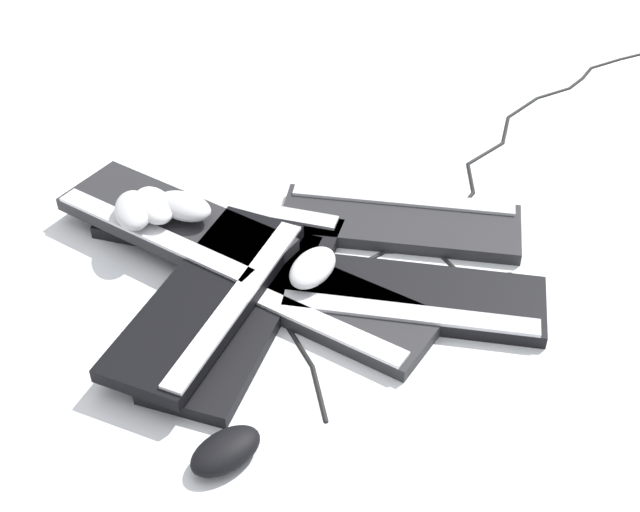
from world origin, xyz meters
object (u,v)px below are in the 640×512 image
(keyboard_1, at_px, (309,297))
(keyboard_3, at_px, (400,222))
(mouse_2, at_px, (184,206))
(keyboard_5, at_px, (174,224))
(keyboard_2, at_px, (412,298))
(mouse_4, at_px, (226,451))
(keyboard_0, at_px, (235,312))
(keyboard_4, at_px, (219,227))
(mouse_1, at_px, (154,205))
(mouse_3, at_px, (133,210))
(mouse_0, at_px, (313,268))
(keyboard_6, at_px, (208,297))

(keyboard_1, distance_m, keyboard_3, 0.27)
(mouse_2, bearing_deg, keyboard_5, 46.04)
(keyboard_1, distance_m, keyboard_2, 0.17)
(mouse_4, bearing_deg, keyboard_2, 8.56)
(keyboard_0, bearing_deg, keyboard_4, -100.50)
(mouse_1, distance_m, mouse_2, 0.05)
(mouse_4, bearing_deg, keyboard_4, 56.18)
(mouse_3, bearing_deg, keyboard_0, 31.37)
(mouse_0, relative_size, mouse_4, 1.00)
(mouse_3, bearing_deg, mouse_4, 9.09)
(mouse_4, bearing_deg, mouse_0, 31.67)
(keyboard_3, distance_m, mouse_4, 0.60)
(keyboard_6, height_order, mouse_2, mouse_2)
(keyboard_1, relative_size, keyboard_2, 0.98)
(mouse_3, bearing_deg, keyboard_5, 81.74)
(keyboard_1, distance_m, mouse_2, 0.29)
(keyboard_5, bearing_deg, keyboard_3, 164.43)
(mouse_2, bearing_deg, mouse_4, 132.79)
(mouse_3, bearing_deg, keyboard_4, 90.36)
(keyboard_0, bearing_deg, mouse_4, 69.55)
(keyboard_3, relative_size, keyboard_4, 1.03)
(mouse_0, bearing_deg, keyboard_2, -73.75)
(keyboard_1, distance_m, mouse_0, 0.05)
(keyboard_4, relative_size, mouse_3, 4.00)
(keyboard_0, height_order, mouse_3, mouse_3)
(keyboard_5, distance_m, mouse_3, 0.08)
(keyboard_3, bearing_deg, keyboard_2, 69.47)
(keyboard_1, relative_size, keyboard_3, 0.98)
(mouse_1, xyz_separation_m, mouse_4, (0.03, 0.52, -0.06))
(keyboard_5, height_order, mouse_2, mouse_2)
(mouse_3, xyz_separation_m, mouse_4, (-0.00, 0.52, -0.06))
(keyboard_6, bearing_deg, mouse_2, -95.21)
(keyboard_2, bearing_deg, keyboard_6, -16.55)
(mouse_0, height_order, mouse_2, mouse_2)
(keyboard_4, relative_size, mouse_4, 4.00)
(mouse_0, bearing_deg, mouse_3, 97.25)
(keyboard_4, distance_m, keyboard_5, 0.09)
(mouse_3, bearing_deg, keyboard_6, 24.80)
(keyboard_1, xyz_separation_m, keyboard_4, (0.08, -0.24, 0.00))
(keyboard_4, relative_size, mouse_0, 4.00)
(keyboard_0, xyz_separation_m, keyboard_4, (-0.04, -0.23, 0.00))
(keyboard_3, distance_m, keyboard_6, 0.41)
(mouse_1, height_order, mouse_4, mouse_1)
(mouse_4, bearing_deg, keyboard_1, 30.70)
(keyboard_4, bearing_deg, keyboard_3, 160.97)
(keyboard_2, bearing_deg, mouse_4, 26.37)
(keyboard_6, distance_m, mouse_2, 0.21)
(keyboard_1, height_order, keyboard_5, keyboard_5)
(mouse_1, height_order, mouse_3, same)
(keyboard_5, bearing_deg, keyboard_6, 90.73)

